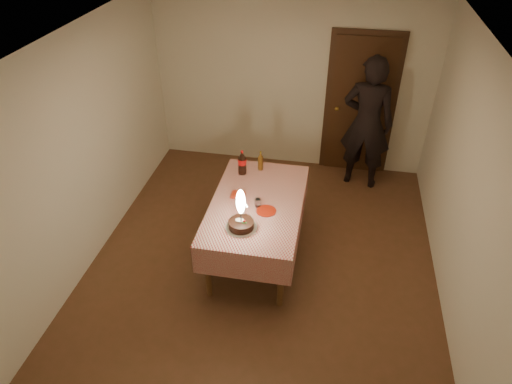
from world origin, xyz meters
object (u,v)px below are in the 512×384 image
(birthday_cake, at_px, (241,218))
(clear_cup, at_px, (258,203))
(red_cup, at_px, (242,197))
(cola_bottle, at_px, (242,163))
(photographer, at_px, (367,123))
(dining_table, at_px, (257,209))
(amber_bottle_left, at_px, (261,161))
(red_plate, at_px, (266,211))

(birthday_cake, relative_size, clear_cup, 5.34)
(red_cup, relative_size, cola_bottle, 0.31)
(clear_cup, xyz_separation_m, photographer, (1.18, 1.88, 0.15))
(dining_table, height_order, clear_cup, clear_cup)
(cola_bottle, bearing_deg, amber_bottle_left, 32.79)
(birthday_cake, bearing_deg, cola_bottle, 101.41)
(cola_bottle, bearing_deg, red_plate, -59.13)
(dining_table, relative_size, red_plate, 7.82)
(red_plate, bearing_deg, birthday_cake, -122.76)
(birthday_cake, xyz_separation_m, amber_bottle_left, (-0.00, 1.15, -0.00))
(red_cup, xyz_separation_m, photographer, (1.38, 1.82, 0.14))
(red_plate, relative_size, clear_cup, 2.44)
(dining_table, relative_size, cola_bottle, 5.42)
(birthday_cake, height_order, red_plate, birthday_cake)
(dining_table, bearing_deg, clear_cup, -70.31)
(birthday_cake, relative_size, red_cup, 4.80)
(dining_table, distance_m, red_plate, 0.22)
(birthday_cake, height_order, amber_bottle_left, birthday_cake)
(red_cup, height_order, clear_cup, red_cup)
(dining_table, relative_size, birthday_cake, 3.58)
(dining_table, xyz_separation_m, birthday_cake, (-0.08, -0.47, 0.23))
(dining_table, distance_m, red_cup, 0.23)
(dining_table, bearing_deg, red_plate, -47.13)
(birthday_cake, height_order, clear_cup, birthday_cake)
(dining_table, relative_size, red_cup, 17.20)
(red_cup, xyz_separation_m, cola_bottle, (-0.11, 0.55, 0.10))
(birthday_cake, xyz_separation_m, photographer, (1.29, 2.28, 0.07))
(red_plate, xyz_separation_m, clear_cup, (-0.11, 0.08, 0.04))
(cola_bottle, xyz_separation_m, photographer, (1.49, 1.26, 0.04))
(dining_table, height_order, red_plate, red_plate)
(red_plate, xyz_separation_m, red_cup, (-0.30, 0.14, 0.05))
(clear_cup, height_order, amber_bottle_left, amber_bottle_left)
(cola_bottle, bearing_deg, birthday_cake, -78.59)
(red_plate, bearing_deg, amber_bottle_left, 104.46)
(amber_bottle_left, bearing_deg, photographer, 41.28)
(cola_bottle, bearing_deg, red_cup, -78.47)
(amber_bottle_left, bearing_deg, cola_bottle, -147.21)
(red_cup, height_order, photographer, photographer)
(dining_table, distance_m, birthday_cake, 0.52)
(cola_bottle, bearing_deg, dining_table, -62.83)
(dining_table, xyz_separation_m, clear_cup, (0.02, -0.06, 0.15))
(photographer, bearing_deg, amber_bottle_left, -138.72)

